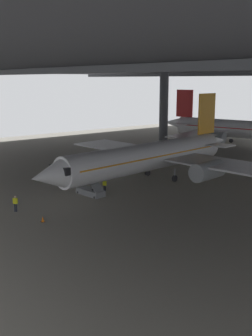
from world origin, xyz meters
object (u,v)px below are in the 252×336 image
Objects in this scene: airplane_distant at (237,129)px; traffic_cone_orange at (43,219)px; baggage_tug at (156,159)px; crew_worker_by_stairs at (105,185)px; crew_worker_near_nose at (15,203)px; airplane_main at (151,156)px; boarding_stairs at (90,189)px.

airplane_distant is 57.89m from traffic_cone_orange.
crew_worker_by_stairs is at bearing -60.46° from baggage_tug.
airplane_distant reaches higher than crew_worker_near_nose.
airplane_main is 15.47× the size of baggage_tug.
baggage_tug is (-9.83, 17.35, -0.37)m from crew_worker_by_stairs.
crew_worker_by_stairs is (0.56, -8.13, -2.59)m from airplane_main.
boarding_stairs reaches higher than traffic_cone_orange.
traffic_cone_orange is (5.96, -19.35, -3.19)m from airplane_main.
crew_worker_by_stairs reaches higher than traffic_cone_orange.
airplane_distant is 59.91× the size of traffic_cone_orange.
boarding_stairs reaches higher than crew_worker_by_stairs.
crew_worker_by_stairs is 0.66× the size of baggage_tug.
crew_worker_near_nose is at bearing -86.10° from boarding_stairs.
traffic_cone_orange is 32.38m from baggage_tug.
crew_worker_by_stairs is (-0.05, 2.19, 0.16)m from boarding_stairs.
crew_worker_near_nose is 4.79m from traffic_cone_orange.
airplane_main is 62.15× the size of traffic_cone_orange.
boarding_stairs is (0.62, -10.32, -2.75)m from airplane_main.
baggage_tug is at bearing 119.54° from crew_worker_by_stairs.
airplane_main is 20.35m from crew_worker_near_nose.
boarding_stairs is 7.82× the size of traffic_cone_orange.
crew_worker_near_nose is 0.73× the size of baggage_tug.
airplane_main reaches higher than crew_worker_by_stairs.
traffic_cone_orange is (4.67, 0.81, -0.72)m from crew_worker_near_nose.
crew_worker_near_nose reaches higher than traffic_cone_orange.
traffic_cone_orange is at bearing -72.89° from airplane_main.
crew_worker_near_nose is 2.92× the size of traffic_cone_orange.
boarding_stairs is 0.13× the size of airplane_distant.
baggage_tug reaches higher than traffic_cone_orange.
crew_worker_by_stairs is at bearing 91.43° from boarding_stairs.
crew_worker_near_nose is at bearing -170.21° from traffic_cone_orange.
baggage_tug is (3.45, -26.13, -2.92)m from airplane_distant.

